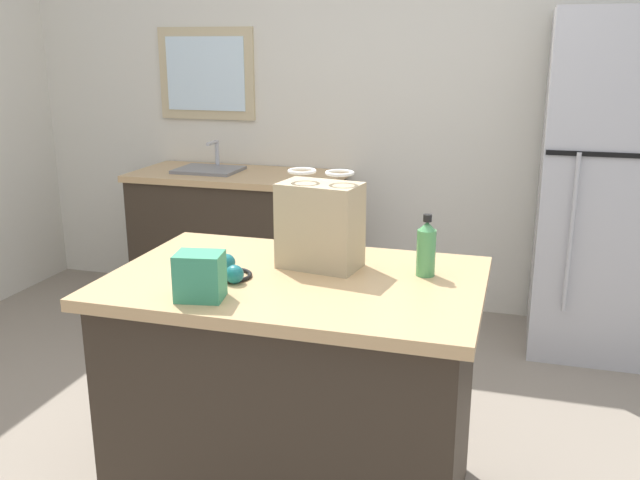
{
  "coord_description": "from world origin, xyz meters",
  "views": [
    {
      "loc": [
        0.74,
        -2.13,
        1.68
      ],
      "look_at": [
        0.02,
        0.33,
        0.95
      ],
      "focal_mm": 38.91,
      "sensor_mm": 36.0,
      "label": 1
    }
  ],
  "objects_px": {
    "refrigerator": "(610,187)",
    "small_box": "(200,276)",
    "shopping_bag": "(320,225)",
    "ear_defenders": "(230,271)",
    "bottle": "(426,249)",
    "kitchen_island": "(297,393)"
  },
  "relations": [
    {
      "from": "refrigerator",
      "to": "small_box",
      "type": "height_order",
      "value": "refrigerator"
    },
    {
      "from": "shopping_bag",
      "to": "ear_defenders",
      "type": "bearing_deg",
      "value": -142.57
    },
    {
      "from": "small_box",
      "to": "bottle",
      "type": "bearing_deg",
      "value": 33.7
    },
    {
      "from": "refrigerator",
      "to": "shopping_bag",
      "type": "xyz_separation_m",
      "value": [
        -1.14,
        -1.71,
        0.13
      ]
    },
    {
      "from": "bottle",
      "to": "ear_defenders",
      "type": "bearing_deg",
      "value": -161.89
    },
    {
      "from": "kitchen_island",
      "to": "refrigerator",
      "type": "relative_size",
      "value": 0.69
    },
    {
      "from": "kitchen_island",
      "to": "bottle",
      "type": "xyz_separation_m",
      "value": [
        0.43,
        0.14,
        0.55
      ]
    },
    {
      "from": "kitchen_island",
      "to": "small_box",
      "type": "xyz_separation_m",
      "value": [
        -0.22,
        -0.29,
        0.52
      ]
    },
    {
      "from": "refrigerator",
      "to": "small_box",
      "type": "distance_m",
      "value": 2.56
    },
    {
      "from": "kitchen_island",
      "to": "ear_defenders",
      "type": "relative_size",
      "value": 6.14
    },
    {
      "from": "small_box",
      "to": "ear_defenders",
      "type": "height_order",
      "value": "small_box"
    },
    {
      "from": "shopping_bag",
      "to": "bottle",
      "type": "height_order",
      "value": "shopping_bag"
    },
    {
      "from": "kitchen_island",
      "to": "shopping_bag",
      "type": "height_order",
      "value": "shopping_bag"
    },
    {
      "from": "shopping_bag",
      "to": "bottle",
      "type": "bearing_deg",
      "value": 1.3
    },
    {
      "from": "refrigerator",
      "to": "shopping_bag",
      "type": "bearing_deg",
      "value": -123.78
    },
    {
      "from": "kitchen_island",
      "to": "bottle",
      "type": "relative_size",
      "value": 5.88
    },
    {
      "from": "refrigerator",
      "to": "ear_defenders",
      "type": "distance_m",
      "value": 2.37
    },
    {
      "from": "small_box",
      "to": "shopping_bag",
      "type": "bearing_deg",
      "value": 57.61
    },
    {
      "from": "small_box",
      "to": "bottle",
      "type": "distance_m",
      "value": 0.78
    },
    {
      "from": "refrigerator",
      "to": "ear_defenders",
      "type": "height_order",
      "value": "refrigerator"
    },
    {
      "from": "kitchen_island",
      "to": "small_box",
      "type": "height_order",
      "value": "small_box"
    },
    {
      "from": "ear_defenders",
      "to": "small_box",
      "type": "bearing_deg",
      "value": -91.34
    }
  ]
}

